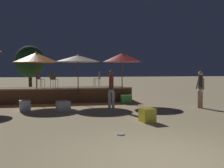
# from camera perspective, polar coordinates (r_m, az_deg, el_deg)

# --- Properties ---
(ground_plane) EXTENTS (120.00, 120.00, 0.00)m
(ground_plane) POSITION_cam_1_polar(r_m,az_deg,el_deg) (5.46, 11.67, -16.61)
(ground_plane) COLOR #D1B784
(wooden_deck) EXTENTS (8.72, 2.55, 0.85)m
(wooden_deck) POSITION_cam_1_polar(r_m,az_deg,el_deg) (15.21, -12.81, -2.34)
(wooden_deck) COLOR brown
(wooden_deck) RESTS_ON ground
(patio_umbrella_0) EXTENTS (2.48, 2.48, 2.72)m
(patio_umbrella_0) POSITION_cam_1_polar(r_m,az_deg,el_deg) (13.87, -7.80, 5.77)
(patio_umbrella_0) COLOR brown
(patio_umbrella_0) RESTS_ON ground
(patio_umbrella_2) EXTENTS (2.18, 2.18, 2.86)m
(patio_umbrella_2) POSITION_cam_1_polar(r_m,az_deg,el_deg) (14.08, 2.33, 6.04)
(patio_umbrella_2) COLOR brown
(patio_umbrella_2) RESTS_ON ground
(patio_umbrella_3) EXTENTS (2.41, 2.41, 2.85)m
(patio_umbrella_3) POSITION_cam_1_polar(r_m,az_deg,el_deg) (14.20, -16.98, 5.80)
(patio_umbrella_3) COLOR brown
(patio_umbrella_3) RESTS_ON ground
(cube_seat_0) EXTENTS (0.55, 0.55, 0.48)m
(cube_seat_0) POSITION_cam_1_polar(r_m,az_deg,el_deg) (8.99, 8.07, -7.06)
(cube_seat_0) COLOR yellow
(cube_seat_0) RESTS_ON ground
(cube_seat_1) EXTENTS (0.62, 0.62, 0.47)m
(cube_seat_1) POSITION_cam_1_polar(r_m,az_deg,el_deg) (13.85, 3.19, -3.44)
(cube_seat_1) COLOR #4CC651
(cube_seat_1) RESTS_ON ground
(cube_seat_2) EXTENTS (0.56, 0.56, 0.46)m
(cube_seat_2) POSITION_cam_1_polar(r_m,az_deg,el_deg) (12.00, -19.30, -4.66)
(cube_seat_2) COLOR white
(cube_seat_2) RESTS_ON ground
(cube_seat_3) EXTENTS (0.67, 0.67, 0.45)m
(cube_seat_3) POSITION_cam_1_polar(r_m,az_deg,el_deg) (11.45, -11.09, -4.95)
(cube_seat_3) COLOR white
(cube_seat_3) RESTS_ON ground
(person_0) EXTENTS (0.30, 0.51, 1.79)m
(person_0) POSITION_cam_1_polar(r_m,az_deg,el_deg) (12.79, 19.55, -0.80)
(person_0) COLOR tan
(person_0) RESTS_ON ground
(person_1) EXTENTS (0.31, 0.52, 1.82)m
(person_1) POSITION_cam_1_polar(r_m,az_deg,el_deg) (11.72, -0.16, -0.85)
(person_1) COLOR white
(person_1) RESTS_ON ground
(bistro_chair_0) EXTENTS (0.48, 0.48, 0.90)m
(bistro_chair_0) POSITION_cam_1_polar(r_m,az_deg,el_deg) (15.26, -16.20, 1.42)
(bistro_chair_0) COLOR #47474C
(bistro_chair_0) RESTS_ON wooden_deck
(bistro_chair_1) EXTENTS (0.41, 0.40, 0.90)m
(bistro_chair_1) POSITION_cam_1_polar(r_m,az_deg,el_deg) (15.49, -3.17, 1.57)
(bistro_chair_1) COLOR #47474C
(bistro_chair_1) RESTS_ON wooden_deck
(bistro_chair_2) EXTENTS (0.46, 0.46, 0.90)m
(bistro_chair_2) POSITION_cam_1_polar(r_m,az_deg,el_deg) (14.56, -13.25, 1.38)
(bistro_chair_2) COLOR #47474C
(bistro_chair_2) RESTS_ON wooden_deck
(frisbee_disc) EXTENTS (0.24, 0.24, 0.03)m
(frisbee_disc) POSITION_cam_1_polar(r_m,az_deg,el_deg) (7.25, 1.93, -11.36)
(frisbee_disc) COLOR white
(frisbee_disc) RESTS_ON ground
(background_tree_1) EXTENTS (2.45, 2.45, 3.89)m
(background_tree_1) POSITION_cam_1_polar(r_m,az_deg,el_deg) (22.25, -18.24, 4.86)
(background_tree_1) COLOR #3D2B1C
(background_tree_1) RESTS_ON ground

